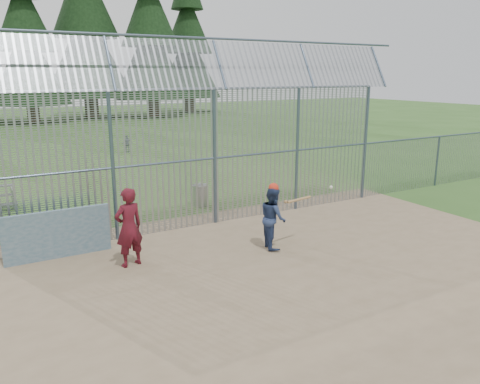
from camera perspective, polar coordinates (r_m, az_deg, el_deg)
ground at (r=11.46m, az=5.02°, el=-8.46°), size 120.00×120.00×0.00m
dirt_infield at (r=11.08m, az=6.51°, el=-9.25°), size 14.00×10.00×0.02m
dugout_wall at (r=12.24m, az=-21.34°, el=-4.81°), size 2.50×0.12×1.20m
batter at (r=12.04m, az=4.05°, el=-3.14°), size 0.80×0.92×1.61m
onlooker at (r=11.14m, az=-13.40°, el=-4.21°), size 0.77×0.59×1.88m
bg_kid_seated at (r=27.83m, az=-13.57°, el=5.73°), size 0.61×0.28×1.02m
batting_gear at (r=11.92m, az=4.93°, el=0.20°), size 1.92×0.39×0.53m
trash_can at (r=16.06m, az=-4.84°, el=-0.37°), size 0.56×0.56×0.82m
backstop_fence at (r=14.58m, az=3.41°, el=6.11°), size 20.09×0.81×5.30m
conifer_row at (r=51.20m, az=-21.93°, el=20.41°), size 38.48×12.26×20.20m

